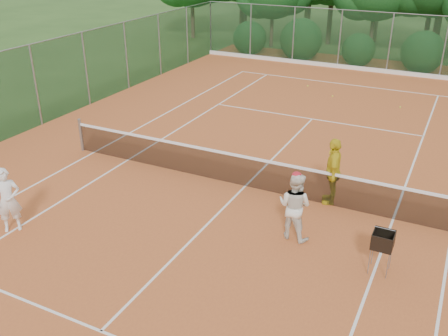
# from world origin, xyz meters

# --- Properties ---
(ground) EXTENTS (120.00, 120.00, 0.00)m
(ground) POSITION_xyz_m (0.00, 0.00, 0.00)
(ground) COLOR #2B4C1B
(ground) RESTS_ON ground
(clay_court) EXTENTS (18.00, 36.00, 0.02)m
(clay_court) POSITION_xyz_m (0.00, 0.00, 0.01)
(clay_court) COLOR #BA5D2A
(clay_court) RESTS_ON ground
(tennis_net) EXTENTS (11.97, 0.10, 1.10)m
(tennis_net) POSITION_xyz_m (0.00, 0.00, 0.53)
(tennis_net) COLOR gray
(tennis_net) RESTS_ON clay_court
(player_white) EXTENTS (0.69, 0.70, 1.63)m
(player_white) POSITION_xyz_m (-4.14, -4.59, 0.83)
(player_white) COLOR white
(player_white) RESTS_ON clay_court
(player_center_grp) EXTENTS (0.90, 0.75, 1.71)m
(player_center_grp) POSITION_xyz_m (2.09, -1.86, 0.87)
(player_center_grp) COLOR white
(player_center_grp) RESTS_ON clay_court
(player_yellow) EXTENTS (0.69, 1.15, 1.83)m
(player_yellow) POSITION_xyz_m (2.42, 0.21, 0.94)
(player_yellow) COLOR gold
(player_yellow) RESTS_ON clay_court
(ball_hopper) EXTENTS (0.42, 0.42, 0.97)m
(ball_hopper) POSITION_xyz_m (4.18, -2.32, 0.79)
(ball_hopper) COLOR gray
(ball_hopper) RESTS_ON clay_court
(stray_ball_a) EXTENTS (0.07, 0.07, 0.07)m
(stray_ball_a) POSITION_xyz_m (-0.07, 9.60, 0.05)
(stray_ball_a) COLOR yellow
(stray_ball_a) RESTS_ON clay_court
(stray_ball_b) EXTENTS (0.07, 0.07, 0.07)m
(stray_ball_b) POSITION_xyz_m (-1.56, 10.70, 0.05)
(stray_ball_b) COLOR #D3E435
(stray_ball_b) RESTS_ON clay_court
(stray_ball_c) EXTENTS (0.07, 0.07, 0.07)m
(stray_ball_c) POSITION_xyz_m (2.86, 9.34, 0.05)
(stray_ball_c) COLOR #C7EA36
(stray_ball_c) RESTS_ON clay_court
(court_markings) EXTENTS (11.03, 23.83, 0.01)m
(court_markings) POSITION_xyz_m (0.00, 0.00, 0.02)
(court_markings) COLOR white
(court_markings) RESTS_ON clay_court
(fence_back) EXTENTS (18.07, 0.07, 3.00)m
(fence_back) POSITION_xyz_m (0.00, 15.00, 1.52)
(fence_back) COLOR #19381E
(fence_back) RESTS_ON clay_court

